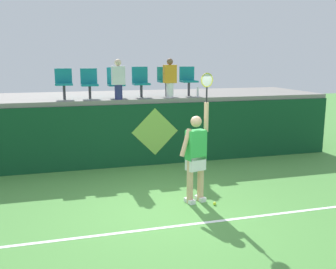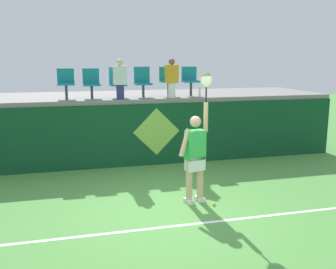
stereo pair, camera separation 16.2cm
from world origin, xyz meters
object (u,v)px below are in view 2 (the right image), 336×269
tennis_player (195,154)px  stadium_chair_1 (91,82)px  water_bottle (200,92)px  stadium_chair_4 (168,79)px  stadium_chair_3 (143,81)px  stadium_chair_0 (66,82)px  spectator_1 (120,79)px  stadium_chair_5 (190,79)px  stadium_chair_2 (118,81)px  spectator_0 (172,78)px  tennis_ball (214,204)px

tennis_player → stadium_chair_1: (-1.75, 3.57, 1.23)m
water_bottle → stadium_chair_1: size_ratio=0.35×
stadium_chair_4 → stadium_chair_3: bearing=179.3°
stadium_chair_0 → spectator_1: (1.37, -0.46, 0.08)m
tennis_player → water_bottle: tennis_player is taller
stadium_chair_5 → spectator_1: 2.12m
stadium_chair_3 → stadium_chair_5: size_ratio=1.01×
stadium_chair_1 → stadium_chair_2: bearing=0.3°
stadium_chair_1 → stadium_chair_4: stadium_chair_4 is taller
stadium_chair_0 → spectator_1: bearing=-18.6°
stadium_chair_1 → spectator_0: 2.16m
tennis_ball → stadium_chair_1: 4.88m
tennis_player → water_bottle: bearing=69.6°
water_bottle → stadium_chair_5: (-0.15, 0.40, 0.33)m
stadium_chair_0 → stadium_chair_2: bearing=0.3°
stadium_chair_4 → spectator_1: bearing=-162.0°
tennis_player → stadium_chair_4: 3.80m
stadium_chair_1 → tennis_player: bearing=-63.9°
spectator_0 → tennis_ball: bearing=-91.0°
stadium_chair_2 → stadium_chair_1: bearing=-179.7°
water_bottle → stadium_chair_3: size_ratio=0.33×
stadium_chair_4 → water_bottle: bearing=-26.4°
tennis_ball → stadium_chair_2: 4.63m
water_bottle → stadium_chair_4: bearing=153.6°
stadium_chair_1 → spectator_0: bearing=-11.1°
stadium_chair_0 → stadium_chair_1: stadium_chair_0 is taller
stadium_chair_2 → spectator_0: 1.47m
water_bottle → spectator_0: size_ratio=0.26×
stadium_chair_0 → spectator_1: 1.44m
tennis_ball → stadium_chair_5: size_ratio=0.08×
stadium_chair_3 → spectator_1: spectator_1 is taller
tennis_ball → spectator_0: 4.13m
spectator_1 → stadium_chair_2: bearing=90.0°
water_bottle → stadium_chair_2: stadium_chair_2 is taller
tennis_player → stadium_chair_1: bearing=116.1°
spectator_0 → stadium_chair_4: bearing=90.0°
tennis_player → stadium_chair_3: bearing=95.7°
stadium_chair_4 → tennis_player: bearing=-95.8°
spectator_0 → spectator_1: size_ratio=1.01×
tennis_player → spectator_0: bearing=83.4°
tennis_ball → spectator_1: (-1.34, 3.39, 2.28)m
stadium_chair_5 → stadium_chair_2: bearing=179.8°
tennis_ball → water_bottle: size_ratio=0.24×
water_bottle → stadium_chair_4: (-0.81, 0.40, 0.34)m
tennis_player → water_bottle: (1.17, 3.16, 0.93)m
tennis_player → spectator_1: spectator_1 is taller
stadium_chair_5 → tennis_ball: bearing=-100.6°
stadium_chair_2 → stadium_chair_3: (0.69, -0.00, 0.01)m
tennis_ball → spectator_0: (0.06, 3.44, 2.29)m
tennis_ball → stadium_chair_0: size_ratio=0.08×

